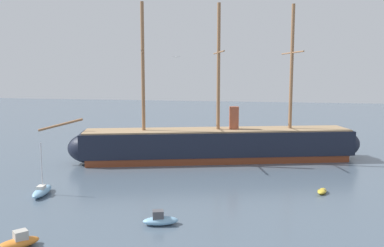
{
  "coord_description": "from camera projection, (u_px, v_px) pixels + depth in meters",
  "views": [
    {
      "loc": [
        12.75,
        -21.08,
        16.35
      ],
      "look_at": [
        1.08,
        36.18,
        8.85
      ],
      "focal_mm": 38.43,
      "sensor_mm": 36.0,
      "label": 1
    }
  ],
  "objects": [
    {
      "name": "dinghy_alongside_stern",
      "position": [
        322.0,
        191.0,
        55.16
      ],
      "size": [
        1.78,
        2.75,
        0.6
      ],
      "color": "gold",
      "rests_on": "ground"
    },
    {
      "name": "motorboat_near_centre",
      "position": [
        160.0,
        220.0,
        43.83
      ],
      "size": [
        4.11,
        2.73,
        1.6
      ],
      "color": "#7FB2D6",
      "rests_on": "ground"
    },
    {
      "name": "tall_ship",
      "position": [
        218.0,
        144.0,
        74.93
      ],
      "size": [
        57.1,
        21.79,
        28.21
      ],
      "color": "brown",
      "rests_on": "ground"
    },
    {
      "name": "sailboat_mid_left",
      "position": [
        42.0,
        191.0,
        54.35
      ],
      "size": [
        2.6,
        5.59,
        7.01
      ],
      "color": "#7FB2D6",
      "rests_on": "ground"
    },
    {
      "name": "seagull_in_flight",
      "position": [
        176.0,
        57.0,
        54.84
      ],
      "size": [
        1.09,
        0.42,
        0.13
      ],
      "color": "silver"
    },
    {
      "name": "dinghy_far_left",
      "position": [
        81.0,
        151.0,
        83.09
      ],
      "size": [
        2.99,
        2.9,
        0.69
      ],
      "color": "#7FB2D6",
      "rests_on": "ground"
    },
    {
      "name": "motorboat_foreground_left",
      "position": [
        18.0,
        242.0,
        38.12
      ],
      "size": [
        3.72,
        3.98,
        1.62
      ],
      "color": "orange",
      "rests_on": "ground"
    }
  ]
}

